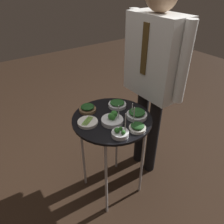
{
  "coord_description": "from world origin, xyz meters",
  "views": [
    {
      "loc": [
        1.06,
        -0.75,
        1.66
      ],
      "look_at": [
        0.0,
        0.0,
        0.81
      ],
      "focal_mm": 35.0,
      "sensor_mm": 36.0,
      "label": 1
    }
  ],
  "objects": [
    {
      "name": "bowl_spinach_back_left",
      "position": [
        -0.18,
        -0.1,
        0.78
      ],
      "size": [
        0.13,
        0.13,
        0.05
      ],
      "color": "brown",
      "rests_on": "serving_cart"
    },
    {
      "name": "bowl_spinach_front_center",
      "position": [
        -0.11,
        0.12,
        0.78
      ],
      "size": [
        0.14,
        0.14,
        0.05
      ],
      "color": "silver",
      "rests_on": "serving_cart"
    },
    {
      "name": "bowl_spinach_far_rim",
      "position": [
        0.1,
        0.15,
        0.79
      ],
      "size": [
        0.15,
        0.15,
        0.13
      ],
      "color": "silver",
      "rests_on": "serving_cart"
    },
    {
      "name": "bowl_broccoli_back_right",
      "position": [
        0.05,
        -0.03,
        0.79
      ],
      "size": [
        0.15,
        0.15,
        0.15
      ],
      "color": "silver",
      "rests_on": "serving_cart"
    },
    {
      "name": "ground_plane",
      "position": [
        0.0,
        0.0,
        0.0
      ],
      "size": [
        8.0,
        8.0,
        0.0
      ],
      "primitive_type": "plane",
      "color": "black"
    },
    {
      "name": "waiter_figure",
      "position": [
        -0.05,
        0.43,
        1.04
      ],
      "size": [
        0.6,
        0.23,
        1.64
      ],
      "color": "black",
      "rests_on": "ground_plane"
    },
    {
      "name": "serving_cart",
      "position": [
        0.0,
        0.0,
        0.69
      ],
      "size": [
        0.58,
        0.58,
        0.76
      ],
      "color": "black",
      "rests_on": "ground_plane"
    },
    {
      "name": "bowl_asparagus_near_rim",
      "position": [
        -0.04,
        -0.18,
        0.77
      ],
      "size": [
        0.14,
        0.14,
        0.03
      ],
      "color": "silver",
      "rests_on": "serving_cart"
    },
    {
      "name": "bowl_broccoli_center",
      "position": [
        0.2,
        -0.08,
        0.78
      ],
      "size": [
        0.11,
        0.11,
        0.17
      ],
      "color": "silver",
      "rests_on": "serving_cart"
    },
    {
      "name": "bowl_spinach_mid_left",
      "position": [
        0.21,
        0.06,
        0.78
      ],
      "size": [
        0.11,
        0.11,
        0.16
      ],
      "color": "silver",
      "rests_on": "serving_cart"
    }
  ]
}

